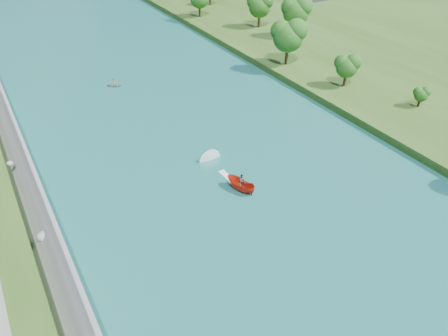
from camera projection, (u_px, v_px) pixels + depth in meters
ground at (280, 230)px, 54.70m from camera, size 260.00×260.00×0.00m
river_water at (204, 155)px, 68.85m from camera, size 55.00×240.00×0.10m
berm_east at (418, 85)px, 89.01m from camera, size 44.00×240.00×1.50m
riprap_bank at (32, 202)px, 56.37m from camera, size 4.05×236.00×4.12m
trees_east at (315, 40)px, 94.66m from camera, size 20.15×139.44×11.54m
motorboat at (237, 181)px, 61.61m from camera, size 3.60×19.29×2.16m
raft at (114, 85)px, 89.86m from camera, size 3.63×3.49×1.67m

